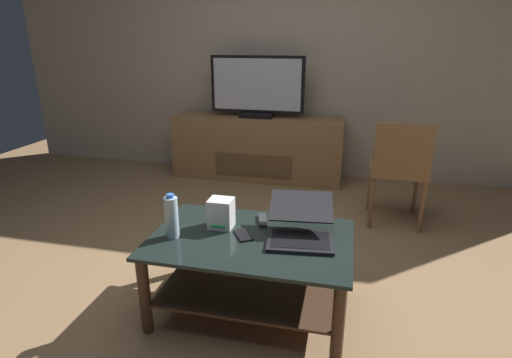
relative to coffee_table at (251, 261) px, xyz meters
name	(u,v)px	position (x,y,z in m)	size (l,w,h in m)	color
ground_plane	(236,285)	(-0.15, 0.20, -0.31)	(7.68, 7.68, 0.00)	olive
back_wall	(295,43)	(-0.15, 2.56, 1.09)	(6.40, 0.12, 2.80)	#B2A38C
coffee_table	(251,261)	(0.00, 0.00, 0.00)	(1.06, 0.69, 0.45)	black
media_cabinet	(258,148)	(-0.48, 2.24, 0.03)	(1.79, 0.44, 0.67)	olive
television	(257,88)	(-0.48, 2.22, 0.66)	(0.97, 0.20, 0.62)	black
dining_chair	(399,167)	(0.87, 1.34, 0.19)	(0.44, 0.44, 0.86)	brown
laptop	(301,226)	(0.25, 0.07, 0.20)	(0.38, 0.44, 0.18)	black
router_box	(221,213)	(-0.19, 0.09, 0.23)	(0.13, 0.12, 0.16)	white
water_bottle_near	(172,217)	(-0.40, -0.09, 0.26)	(0.07, 0.07, 0.24)	silver
cell_phone	(243,235)	(-0.04, 0.01, 0.15)	(0.07, 0.14, 0.01)	black
tv_remote	(263,220)	(0.02, 0.20, 0.15)	(0.04, 0.16, 0.02)	#2D2D30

